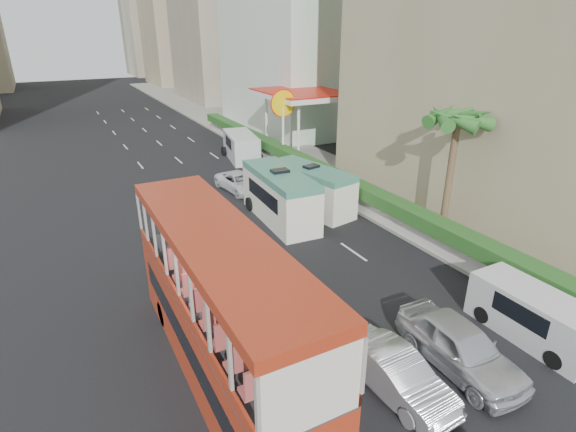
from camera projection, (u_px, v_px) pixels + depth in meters
ground_plane at (370, 320)px, 17.47m from camera, size 200.00×200.00×0.00m
double_decker_bus at (221, 307)px, 13.89m from camera, size 2.50×11.00×5.06m
car_silver_lane_a at (393, 391)px, 14.06m from camera, size 1.75×4.31×1.39m
car_silver_lane_b at (456, 365)px, 15.11m from camera, size 2.09×4.85×1.63m
van_asset at (241, 191)px, 31.28m from camera, size 2.61×4.67×1.23m
minibus_near at (280, 196)px, 26.05m from camera, size 2.57×6.69×2.91m
minibus_far at (311, 189)px, 27.65m from camera, size 3.13×6.33×2.69m
panel_van_near at (534, 316)px, 16.21m from camera, size 1.81×4.51×1.80m
panel_van_far at (241, 146)px, 38.53m from camera, size 3.10×5.70×2.16m
sidewalk at (281, 149)px, 41.67m from camera, size 6.00×120.00×0.18m
kerb_wall at (318, 180)px, 31.28m from camera, size 0.30×44.00×1.00m
hedge at (318, 168)px, 30.95m from camera, size 1.10×44.00×0.70m
palm_tree at (449, 179)px, 22.80m from camera, size 0.36×0.36×6.40m
shell_station at (302, 123)px, 39.45m from camera, size 6.50×8.00×5.50m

